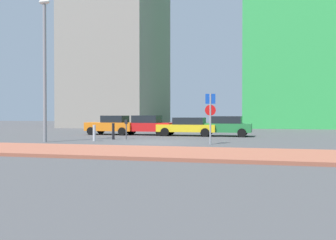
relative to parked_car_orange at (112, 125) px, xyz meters
The scene contains 13 objects.
ground_plane 8.97m from the parked_car_orange, 51.91° to the right, with size 120.00×120.00×0.00m, color #424244.
sidewalk_brick 14.06m from the parked_car_orange, 66.90° to the right, with size 40.00×4.40×0.14m, color #93513D.
parked_car_orange is the anchor object (origin of this frame).
parked_car_red 2.87m from the parked_car_orange, ahead, with size 4.56×2.22×1.57m.
parked_car_yellow 6.35m from the parked_car_orange, ahead, with size 4.56×2.04×1.42m.
parked_car_green 9.20m from the parked_car_orange, ahead, with size 4.08×2.12×1.52m.
parking_sign_post 11.79m from the parked_car_orange, 40.28° to the right, with size 0.59×0.18×2.82m.
parking_meter 5.68m from the parked_car_orange, 57.94° to the right, with size 0.18×0.14×1.30m.
street_lamp 9.32m from the parked_car_orange, 95.56° to the right, with size 0.70×0.36×8.49m.
traffic_bollard_near 5.74m from the parked_car_orange, 66.62° to the right, with size 0.17×0.17×1.08m, color black.
traffic_bollard_mid 6.99m from the parked_car_orange, 76.46° to the right, with size 0.18×0.18×1.00m, color #B7B7BC.
building_colorful_midrise 31.72m from the parked_car_orange, 49.37° to the left, with size 16.90×13.37×29.94m, color green.
building_under_construction 22.45m from the parked_car_orange, 109.54° to the left, with size 10.86×15.48×20.79m, color gray.
Camera 1 is at (5.74, -20.05, 1.65)m, focal length 37.78 mm.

